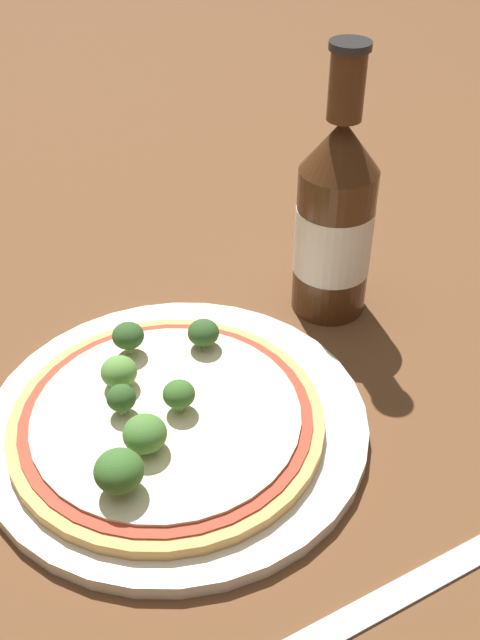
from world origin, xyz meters
name	(u,v)px	position (x,y,z in m)	size (l,w,h in m)	color
ground_plane	(191,434)	(0.00, 0.00, 0.00)	(3.00, 3.00, 0.00)	brown
plate	(176,422)	(-0.01, -0.01, 0.01)	(0.30, 0.30, 0.01)	silver
pizza	(167,419)	(-0.01, -0.02, 0.02)	(0.24, 0.24, 0.01)	tan
broccoli_floret_0	(119,471)	(0.03, -0.08, 0.04)	(0.03, 0.03, 0.03)	#89A866
broccoli_floret_1	(203,333)	(-0.05, 0.05, 0.04)	(0.03, 0.03, 0.02)	#89A866
broccoli_floret_2	(121,398)	(-0.03, -0.04, 0.04)	(0.02, 0.02, 0.02)	#89A866
broccoli_floret_3	(119,372)	(-0.06, -0.03, 0.04)	(0.03, 0.03, 0.03)	#89A866
broccoli_floret_4	(145,434)	(0.01, -0.05, 0.04)	(0.03, 0.03, 0.03)	#89A866
broccoli_floret_5	(131,335)	(-0.09, 0.00, 0.04)	(0.03, 0.03, 0.03)	#89A866
broccoli_floret_6	(179,395)	(-0.01, -0.01, 0.04)	(0.02, 0.02, 0.03)	#89A866
beer_bottle	(335,219)	(-0.06, 0.20, 0.09)	(0.07, 0.07, 0.25)	#472814
fork	(387,600)	(0.19, 0.01, 0.00)	(0.05, 0.18, 0.00)	#B2B2B7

